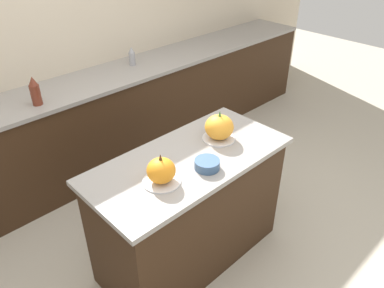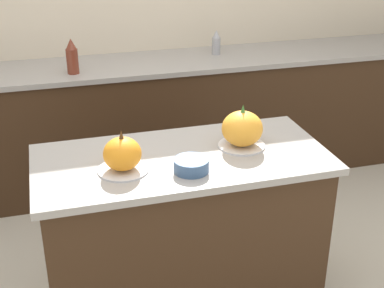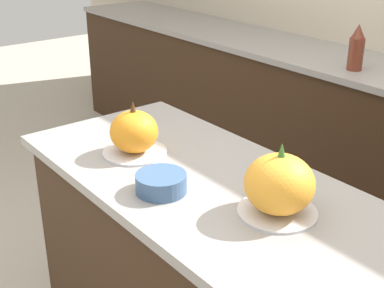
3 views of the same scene
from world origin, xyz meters
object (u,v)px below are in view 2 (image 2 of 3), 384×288
pumpkin_cake_right (242,129)px  pumpkin_cake_left (122,155)px  mixing_bowl (191,165)px  bottle_tall (72,57)px  bottle_short (216,43)px

pumpkin_cake_right → pumpkin_cake_left: bearing=-170.8°
mixing_bowl → bottle_tall: bearing=104.7°
pumpkin_cake_left → bottle_tall: size_ratio=0.97×
pumpkin_cake_left → mixing_bowl: pumpkin_cake_left is taller
pumpkin_cake_right → mixing_bowl: 0.36m
pumpkin_cake_right → mixing_bowl: (-0.31, -0.19, -0.06)m
pumpkin_cake_right → bottle_tall: size_ratio=0.97×
pumpkin_cake_left → bottle_short: 1.85m
pumpkin_cake_left → bottle_short: bearing=59.0°
pumpkin_cake_right → bottle_short: bearing=76.4°
mixing_bowl → pumpkin_cake_right: bearing=31.0°
bottle_tall → pumpkin_cake_left: bearing=-85.8°
bottle_short → mixing_bowl: bottle_short is taller
bottle_short → pumpkin_cake_left: bearing=-121.0°
mixing_bowl → bottle_short: bearing=68.3°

